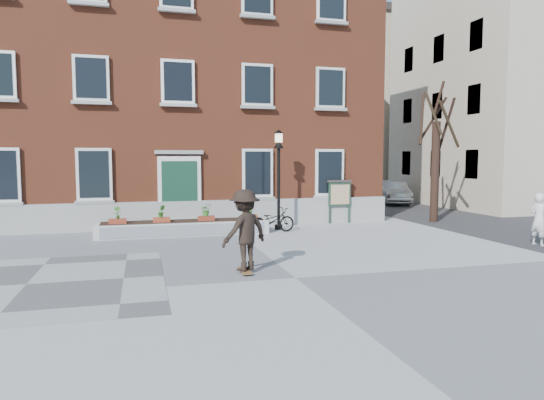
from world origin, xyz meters
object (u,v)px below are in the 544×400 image
object	(u,v)px
lamp_post	(279,165)
skateboarder	(245,230)
parked_car	(393,192)
notice_board	(340,194)
bicycle	(273,220)
bystander	(539,219)

from	to	relation	value
lamp_post	skateboarder	bearing A→B (deg)	-112.35
parked_car	notice_board	xyz separation A→B (m)	(-6.69, -7.40, 0.55)
bicycle	bystander	distance (m)	9.01
bystander	notice_board	size ratio (longest dim) A/B	0.91
parked_car	notice_board	world-z (taller)	notice_board
bystander	skateboarder	xyz separation A→B (m)	(-9.93, -1.22, 0.21)
parked_car	notice_board	distance (m)	9.99
bicycle	lamp_post	distance (m)	2.23
skateboarder	bystander	bearing A→B (deg)	7.00
bystander	parked_car	bearing A→B (deg)	-19.94
notice_board	bystander	bearing A→B (deg)	-58.49
parked_car	skateboarder	xyz separation A→B (m)	(-12.54, -15.29, 0.36)
notice_board	skateboarder	bearing A→B (deg)	-126.54
notice_board	skateboarder	world-z (taller)	skateboarder
notice_board	bicycle	bearing A→B (deg)	-152.49
lamp_post	parked_car	bearing A→B (deg)	41.09
lamp_post	skateboarder	size ratio (longest dim) A/B	1.90
bicycle	parked_car	xyz separation A→B (m)	(10.19, 9.22, 0.24)
bicycle	bystander	bearing A→B (deg)	-133.14
parked_car	lamp_post	distance (m)	13.07
skateboarder	notice_board	bearing A→B (deg)	53.46
bystander	skateboarder	world-z (taller)	skateboarder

